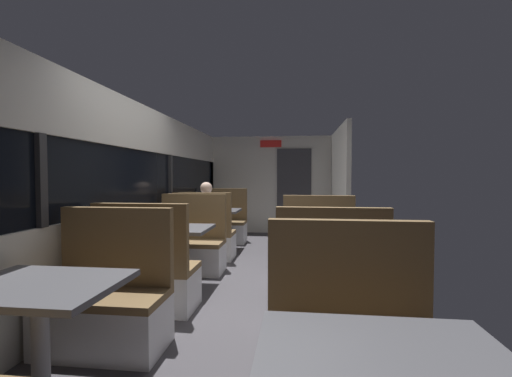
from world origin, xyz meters
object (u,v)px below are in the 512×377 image
object	(u,v)px
dining_table_far_window	(215,215)
seated_passenger	(206,226)
bench_mid_window_facing_end	(148,278)
dining_table_near_window	(39,300)
dining_table_rear_aisle	(324,242)
dining_table_mid_window	(173,235)
bench_front_aisle_facing_entry	(351,363)
bench_far_window_facing_entry	(223,226)
bench_rear_aisle_facing_entry	(319,255)
bench_mid_window_facing_entry	(191,249)
bench_near_window_facing_entry	(107,307)
bench_far_window_facing_end	(205,239)
bench_rear_aisle_facing_end	(330,292)

from	to	relation	value
dining_table_far_window	seated_passenger	xyz separation A→B (m)	(0.00, -0.63, -0.10)
bench_mid_window_facing_end	dining_table_far_window	world-z (taller)	bench_mid_window_facing_end
dining_table_near_window	dining_table_rear_aisle	world-z (taller)	same
dining_table_mid_window	bench_front_aisle_facing_entry	size ratio (longest dim) A/B	0.82
bench_far_window_facing_entry	dining_table_far_window	bearing A→B (deg)	-90.00
bench_front_aisle_facing_entry	bench_rear_aisle_facing_entry	xyz separation A→B (m)	(0.00, 2.55, 0.00)
bench_rear_aisle_facing_entry	seated_passenger	distance (m)	2.07
dining_table_mid_window	bench_mid_window_facing_entry	world-z (taller)	bench_mid_window_facing_entry
bench_mid_window_facing_end	seated_passenger	distance (m)	2.24
bench_far_window_facing_entry	dining_table_rear_aisle	world-z (taller)	bench_far_window_facing_entry
bench_rear_aisle_facing_entry	seated_passenger	size ratio (longest dim) A/B	0.87
bench_near_window_facing_entry	bench_far_window_facing_entry	size ratio (longest dim) A/B	1.00
dining_table_mid_window	bench_mid_window_facing_entry	distance (m)	0.77
dining_table_mid_window	bench_far_window_facing_entry	distance (m)	2.87
dining_table_mid_window	bench_front_aisle_facing_entry	world-z (taller)	bench_front_aisle_facing_entry
bench_near_window_facing_entry	dining_table_far_window	world-z (taller)	bench_near_window_facing_entry
bench_far_window_facing_end	seated_passenger	size ratio (longest dim) A/B	0.87
dining_table_far_window	bench_rear_aisle_facing_entry	distance (m)	2.46
dining_table_far_window	bench_mid_window_facing_end	bearing A→B (deg)	-90.00
bench_far_window_facing_end	bench_rear_aisle_facing_entry	size ratio (longest dim) A/B	1.00
bench_front_aisle_facing_entry	bench_rear_aisle_facing_end	xyz separation A→B (m)	(0.00, 1.15, 0.00)
dining_table_mid_window	dining_table_rear_aisle	xyz separation A→B (m)	(1.79, -0.20, 0.00)
bench_rear_aisle_facing_entry	dining_table_rear_aisle	bearing A→B (deg)	-90.00
bench_far_window_facing_end	dining_table_rear_aisle	distance (m)	2.46
bench_mid_window_facing_end	bench_rear_aisle_facing_entry	xyz separation A→B (m)	(1.79, 1.20, 0.00)
bench_far_window_facing_entry	bench_rear_aisle_facing_end	bearing A→B (deg)	-64.49
bench_mid_window_facing_end	bench_rear_aisle_facing_end	size ratio (longest dim) A/B	1.00
dining_table_mid_window	bench_far_window_facing_entry	xyz separation A→B (m)	(0.00, 2.85, -0.31)
dining_table_rear_aisle	bench_rear_aisle_facing_entry	distance (m)	0.77
dining_table_mid_window	bench_mid_window_facing_end	size ratio (longest dim) A/B	0.82
bench_far_window_facing_entry	bench_front_aisle_facing_entry	xyz separation A→B (m)	(1.79, -4.91, 0.00)
seated_passenger	bench_front_aisle_facing_entry	bearing A→B (deg)	-63.43
bench_mid_window_facing_end	dining_table_rear_aisle	size ratio (longest dim) A/B	1.22
bench_rear_aisle_facing_end	bench_far_window_facing_entry	bearing A→B (deg)	115.51
dining_table_near_window	bench_front_aisle_facing_entry	world-z (taller)	bench_front_aisle_facing_entry
dining_table_far_window	bench_front_aisle_facing_entry	distance (m)	4.58
bench_far_window_facing_entry	bench_mid_window_facing_end	bearing A→B (deg)	-90.00
bench_mid_window_facing_entry	bench_far_window_facing_end	size ratio (longest dim) A/B	1.00
bench_mid_window_facing_entry	bench_near_window_facing_entry	bearing A→B (deg)	-90.00
bench_front_aisle_facing_entry	dining_table_rear_aisle	bearing A→B (deg)	90.00
dining_table_near_window	bench_front_aisle_facing_entry	distance (m)	1.82
bench_mid_window_facing_end	bench_far_window_facing_entry	world-z (taller)	same
bench_far_window_facing_entry	bench_rear_aisle_facing_end	world-z (taller)	same
bench_far_window_facing_entry	seated_passenger	world-z (taller)	seated_passenger
bench_near_window_facing_entry	bench_mid_window_facing_entry	distance (m)	2.15
bench_far_window_facing_end	seated_passenger	bearing A→B (deg)	90.00
bench_far_window_facing_entry	bench_far_window_facing_end	bearing A→B (deg)	-90.00
bench_far_window_facing_end	bench_rear_aisle_facing_end	bearing A→B (deg)	-52.74
bench_far_window_facing_end	dining_table_rear_aisle	xyz separation A→B (m)	(1.79, -1.65, 0.31)
bench_mid_window_facing_end	bench_mid_window_facing_entry	world-z (taller)	same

